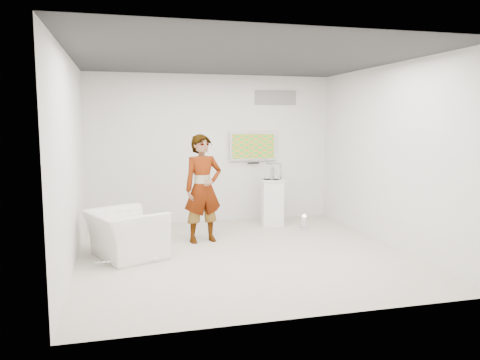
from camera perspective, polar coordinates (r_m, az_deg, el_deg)
The scene contains 10 objects.
room at distance 7.17m, azimuth 0.39°, elevation 2.65°, with size 5.01×5.01×3.00m.
tv at distance 9.74m, azimuth 1.58°, elevation 4.15°, with size 1.00×0.08×0.60m, color #B8B9BD.
logo_decal at distance 9.93m, azimuth 4.36°, elevation 9.96°, with size 0.90×0.02×0.30m, color gray.
person at distance 8.00m, azimuth -4.54°, elevation -1.05°, with size 0.67×0.44×1.85m, color silver.
armchair at distance 7.36m, azimuth -13.76°, elevation -6.42°, with size 1.11×0.97×0.72m, color silver.
pedestal at distance 9.37m, azimuth 3.98°, elevation -2.70°, with size 0.45×0.45×0.92m, color white.
floor_uplight at distance 9.03m, azimuth 7.81°, elevation -5.18°, with size 0.19×0.19×0.29m, color silver.
vitrine at distance 9.29m, azimuth 4.01°, elevation 1.05°, with size 0.31×0.31×0.31m, color white.
console at distance 9.29m, azimuth 4.01°, elevation 0.81°, with size 0.05×0.17×0.23m, color white.
wii_remote at distance 8.16m, azimuth -3.34°, elevation 4.34°, with size 0.04×0.14×0.04m, color white.
Camera 1 is at (-1.81, -6.91, 2.07)m, focal length 35.00 mm.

